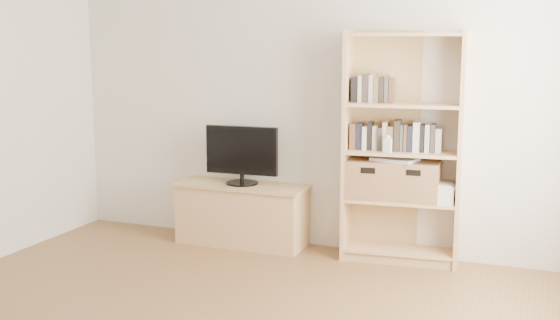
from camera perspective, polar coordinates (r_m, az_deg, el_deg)
The scene contains 11 objects.
back_wall at distance 5.85m, azimuth 3.02°, elevation 5.42°, with size 4.50×0.02×2.60m, color silver.
tv_stand at distance 6.05m, azimuth -3.07°, elevation -4.51°, with size 1.10×0.41×0.50m, color tan.
bookshelf at distance 5.54m, azimuth 9.89°, elevation 0.93°, with size 0.91×0.32×1.81m, color tan.
television at distance 5.94m, azimuth -3.12°, elevation 0.38°, with size 0.63×0.05×0.50m, color black.
books_row_mid at distance 5.54m, azimuth 9.95°, elevation 1.98°, with size 0.89×0.17×0.24m, color brown.
books_row_upper at distance 5.53m, azimuth 7.97°, elevation 5.71°, with size 0.39×0.14×0.20m, color brown.
baby_monitor at distance 5.45m, azimuth 8.74°, elevation 1.19°, with size 0.06×0.04×0.11m, color white.
basket_left at distance 5.61m, azimuth 7.36°, elevation -1.50°, with size 0.37×0.30×0.30m, color #8C5E3F.
basket_right at distance 5.57m, azimuth 10.95°, elevation -1.67°, with size 0.37×0.30×0.30m, color #8C5E3F.
laptop at distance 5.55m, azimuth 9.32°, elevation 0.06°, with size 0.33×0.23×0.03m, color silver.
magazine_stack at distance 5.57m, azimuth 12.98°, elevation -2.67°, with size 0.19×0.28×0.13m, color beige.
Camera 1 is at (1.88, -3.02, 1.76)m, focal length 45.00 mm.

